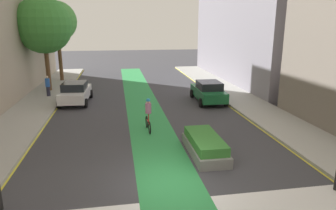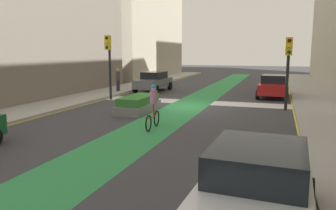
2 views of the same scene
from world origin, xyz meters
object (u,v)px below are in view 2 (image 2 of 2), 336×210
(traffic_signal_near_right, at_px, (109,55))
(traffic_signal_near_left, at_px, (288,60))
(median_planter, at_px, (138,104))
(car_grey_right_near, at_px, (154,81))
(car_red_left_near, at_px, (273,86))
(cyclist_in_lane, at_px, (153,106))
(pedestrian_sidewalk_right_a, at_px, (118,80))
(car_white_left_far, at_px, (256,191))

(traffic_signal_near_right, height_order, traffic_signal_near_left, traffic_signal_near_right)
(traffic_signal_near_right, relative_size, median_planter, 1.28)
(car_grey_right_near, height_order, car_red_left_near, same)
(traffic_signal_near_right, distance_m, cyclist_in_lane, 9.34)
(pedestrian_sidewalk_right_a, bearing_deg, car_white_left_far, 123.61)
(car_red_left_near, bearing_deg, pedestrian_sidewalk_right_a, 6.11)
(car_grey_right_near, distance_m, median_planter, 9.48)
(car_grey_right_near, bearing_deg, pedestrian_sidewalk_right_a, 41.97)
(cyclist_in_lane, bearing_deg, median_planter, -57.38)
(car_grey_right_near, bearing_deg, cyclist_in_lane, 111.07)
(traffic_signal_near_right, bearing_deg, median_planter, 135.65)
(traffic_signal_near_left, distance_m, car_red_left_near, 5.86)
(traffic_signal_near_right, xyz_separation_m, car_white_left_far, (-10.49, 14.04, -2.18))
(cyclist_in_lane, height_order, median_planter, cyclist_in_lane)
(traffic_signal_near_left, relative_size, pedestrian_sidewalk_right_a, 2.26)
(car_red_left_near, distance_m, median_planter, 10.73)
(traffic_signal_near_right, height_order, median_planter, traffic_signal_near_right)
(car_grey_right_near, height_order, cyclist_in_lane, cyclist_in_lane)
(car_white_left_far, distance_m, car_grey_right_near, 21.71)
(traffic_signal_near_left, relative_size, car_white_left_far, 0.92)
(traffic_signal_near_right, bearing_deg, pedestrian_sidewalk_right_a, -71.50)
(car_grey_right_near, bearing_deg, traffic_signal_near_right, 79.30)
(traffic_signal_near_right, bearing_deg, car_grey_right_near, -100.70)
(car_grey_right_near, distance_m, cyclist_in_lane, 13.39)
(pedestrian_sidewalk_right_a, height_order, median_planter, pedestrian_sidewalk_right_a)
(traffic_signal_near_left, height_order, car_white_left_far, traffic_signal_near_left)
(traffic_signal_near_right, distance_m, median_planter, 5.75)
(car_grey_right_near, xyz_separation_m, cyclist_in_lane, (-4.81, 12.49, 0.17))
(car_grey_right_near, relative_size, median_planter, 1.28)
(traffic_signal_near_left, height_order, car_grey_right_near, traffic_signal_near_left)
(cyclist_in_lane, bearing_deg, car_red_left_near, -111.23)
(traffic_signal_near_right, xyz_separation_m, car_red_left_near, (-10.41, -4.75, -2.18))
(traffic_signal_near_right, distance_m, traffic_signal_near_left, 11.22)
(median_planter, bearing_deg, pedestrian_sidewalk_right_a, -55.67)
(traffic_signal_near_left, relative_size, car_red_left_near, 0.93)
(cyclist_in_lane, height_order, pedestrian_sidewalk_right_a, pedestrian_sidewalk_right_a)
(pedestrian_sidewalk_right_a, bearing_deg, car_red_left_near, -173.89)
(car_red_left_near, bearing_deg, car_grey_right_near, -4.58)
(traffic_signal_near_right, height_order, car_white_left_far, traffic_signal_near_right)
(traffic_signal_near_left, xyz_separation_m, cyclist_in_lane, (5.34, 6.28, -1.81))
(pedestrian_sidewalk_right_a, relative_size, median_planter, 0.53)
(car_red_left_near, bearing_deg, cyclist_in_lane, 68.77)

